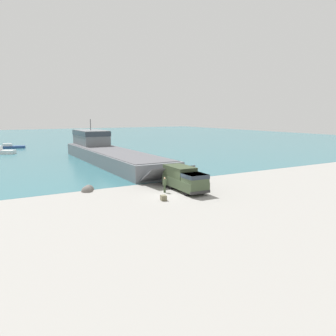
% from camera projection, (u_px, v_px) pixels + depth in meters
% --- Properties ---
extents(ground_plane, '(240.00, 240.00, 0.00)m').
position_uv_depth(ground_plane, '(170.00, 195.00, 37.14)').
color(ground_plane, gray).
extents(water_surface, '(240.00, 180.00, 0.01)m').
position_uv_depth(water_surface, '(39.00, 139.00, 120.27)').
color(water_surface, '#336B75').
rests_on(water_surface, ground_plane).
extents(landing_craft, '(7.60, 41.95, 8.05)m').
position_uv_depth(landing_craft, '(106.00, 151.00, 63.65)').
color(landing_craft, slate).
rests_on(landing_craft, ground_plane).
extents(military_truck, '(2.77, 7.11, 2.84)m').
position_uv_depth(military_truck, '(185.00, 178.00, 38.97)').
color(military_truck, '#3D4C33').
rests_on(military_truck, ground_plane).
extents(soldier_on_ramp, '(0.50, 0.39, 1.81)m').
position_uv_depth(soldier_on_ramp, '(165.00, 184.00, 38.14)').
color(soldier_on_ramp, '#3D4C33').
rests_on(soldier_on_ramp, ground_plane).
extents(moored_boat_b, '(7.85, 3.54, 1.34)m').
position_uv_depth(moored_boat_b, '(9.00, 147.00, 88.36)').
color(moored_boat_b, navy).
rests_on(moored_boat_b, ground_plane).
extents(mooring_bollard, '(0.35, 0.35, 0.92)m').
position_uv_depth(mooring_bollard, '(196.00, 176.00, 46.24)').
color(mooring_bollard, '#333338').
rests_on(mooring_bollard, ground_plane).
extents(cargo_crate, '(0.68, 0.77, 0.56)m').
position_uv_depth(cargo_crate, '(164.00, 198.00, 34.74)').
color(cargo_crate, '#6B664C').
rests_on(cargo_crate, ground_plane).
extents(shoreline_rock_a, '(1.27, 1.27, 1.27)m').
position_uv_depth(shoreline_rock_a, '(89.00, 190.00, 39.63)').
color(shoreline_rock_a, '#66605B').
rests_on(shoreline_rock_a, ground_plane).
extents(shoreline_rock_b, '(1.34, 1.34, 1.34)m').
position_uv_depth(shoreline_rock_b, '(87.00, 192.00, 38.76)').
color(shoreline_rock_b, '#66605B').
rests_on(shoreline_rock_b, ground_plane).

